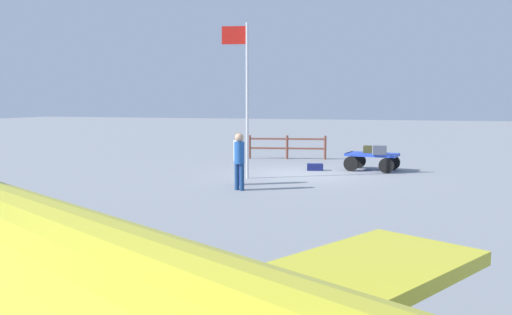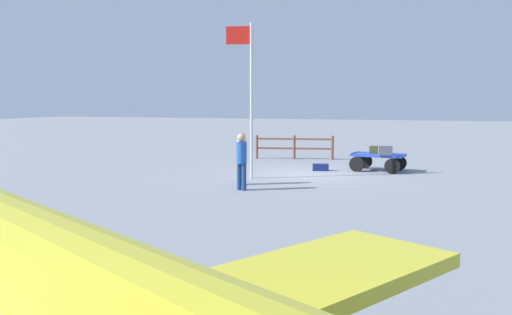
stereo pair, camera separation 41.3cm
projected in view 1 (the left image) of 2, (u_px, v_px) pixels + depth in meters
ground_plane at (303, 174)px, 19.50m from camera, size 120.00×120.00×0.00m
luggage_cart at (372, 158)px, 20.49m from camera, size 2.07×1.48×0.67m
suitcase_tan at (379, 150)px, 19.88m from camera, size 0.54×0.38×0.35m
suitcase_navy at (372, 149)px, 20.60m from camera, size 0.63×0.39×0.27m
suitcase_grey at (315, 167)px, 20.52m from camera, size 0.66×0.44×0.27m
worker_lead at (239, 157)px, 15.85m from camera, size 0.40×0.40×1.71m
worker_trailing at (239, 155)px, 16.92m from camera, size 0.46×0.46×1.66m
flagpole at (244, 87)px, 18.15m from camera, size 0.94×0.20×5.29m
wooden_fence at (287, 145)px, 24.58m from camera, size 3.54×0.80×1.09m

